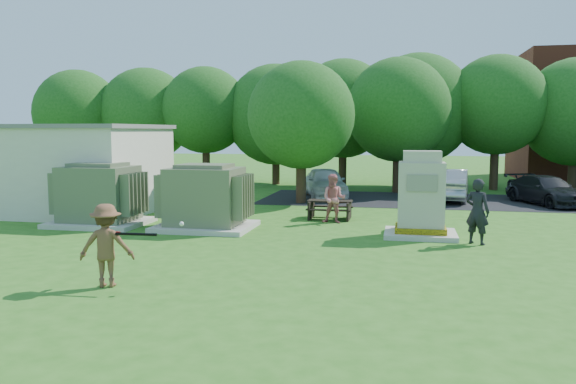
% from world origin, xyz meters
% --- Properties ---
extents(ground, '(120.00, 120.00, 0.00)m').
position_xyz_m(ground, '(0.00, 0.00, 0.00)').
color(ground, '#2D6619').
rests_on(ground, ground).
extents(service_building, '(10.00, 5.00, 3.20)m').
position_xyz_m(service_building, '(-11.00, 7.00, 1.60)').
color(service_building, beige).
rests_on(service_building, ground).
extents(service_building_roof, '(10.20, 5.20, 0.15)m').
position_xyz_m(service_building_roof, '(-11.00, 7.00, 3.27)').
color(service_building_roof, slate).
rests_on(service_building_roof, service_building).
extents(parking_strip, '(20.00, 6.00, 0.01)m').
position_xyz_m(parking_strip, '(7.00, 13.50, 0.01)').
color(parking_strip, '#232326').
rests_on(parking_strip, ground).
extents(transformer_left, '(3.00, 2.40, 2.07)m').
position_xyz_m(transformer_left, '(-6.50, 4.50, 0.97)').
color(transformer_left, beige).
rests_on(transformer_left, ground).
extents(transformer_right, '(3.00, 2.40, 2.07)m').
position_xyz_m(transformer_right, '(-2.80, 4.50, 0.97)').
color(transformer_right, beige).
rests_on(transformer_right, ground).
extents(generator_cabinet, '(2.08, 1.70, 2.54)m').
position_xyz_m(generator_cabinet, '(3.89, 4.58, 1.11)').
color(generator_cabinet, beige).
rests_on(generator_cabinet, ground).
extents(picnic_table, '(1.56, 1.17, 0.67)m').
position_xyz_m(picnic_table, '(0.83, 7.32, 0.42)').
color(picnic_table, black).
rests_on(picnic_table, ground).
extents(batter, '(1.21, 0.90, 1.68)m').
position_xyz_m(batter, '(-2.41, -2.22, 0.84)').
color(batter, brown).
rests_on(batter, ground).
extents(person_by_generator, '(0.79, 0.71, 1.82)m').
position_xyz_m(person_by_generator, '(5.38, 3.71, 0.91)').
color(person_by_generator, black).
rests_on(person_by_generator, ground).
extents(person_at_picnic, '(0.85, 0.68, 1.67)m').
position_xyz_m(person_at_picnic, '(1.07, 6.45, 0.83)').
color(person_at_picnic, '#CA6A6C').
rests_on(person_at_picnic, ground).
extents(car_white, '(2.79, 4.46, 1.41)m').
position_xyz_m(car_white, '(-0.24, 13.69, 0.71)').
color(car_white, silver).
rests_on(car_white, ground).
extents(car_silver_a, '(2.02, 4.46, 1.42)m').
position_xyz_m(car_silver_a, '(5.39, 13.72, 0.71)').
color(car_silver_a, '#9E9FA3').
rests_on(car_silver_a, ground).
extents(car_dark, '(3.21, 4.52, 1.21)m').
position_xyz_m(car_dark, '(9.29, 13.08, 0.61)').
color(car_dark, black).
rests_on(car_dark, ground).
extents(batting_equipment, '(1.49, 0.34, 0.27)m').
position_xyz_m(batting_equipment, '(-1.69, -2.21, 1.13)').
color(batting_equipment, black).
rests_on(batting_equipment, ground).
extents(tree_row, '(41.30, 13.30, 7.30)m').
position_xyz_m(tree_row, '(1.75, 18.50, 4.15)').
color(tree_row, '#47301E').
rests_on(tree_row, ground).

